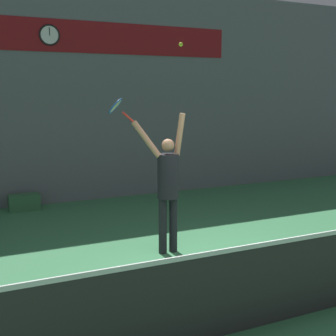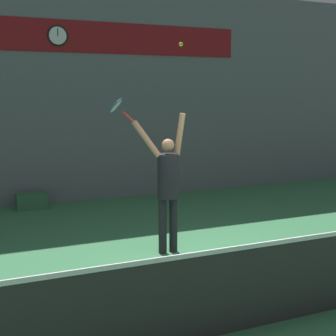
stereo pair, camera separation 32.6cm
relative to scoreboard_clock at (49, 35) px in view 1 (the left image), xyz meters
name	(u,v)px [view 1 (the left image)]	position (x,y,z in m)	size (l,w,h in m)	color
ground_plane	(229,282)	(1.13, -5.56, -3.77)	(18.00, 18.00, 0.00)	#387A4C
back_wall	(100,94)	(1.13, 0.08, -1.27)	(18.00, 0.10, 5.00)	slate
sponsor_banner	(99,38)	(1.13, 0.02, 0.00)	(6.55, 0.02, 0.71)	maroon
scoreboard_clock	(49,35)	(0.00, 0.00, 0.00)	(0.46, 0.04, 0.46)	white
court_net	(288,277)	(1.13, -6.73, -3.27)	(7.30, 0.07, 1.06)	#333333
tennis_player	(168,183)	(0.89, -4.12, -2.64)	(0.80, 0.48, 2.22)	black
tennis_racket	(117,107)	(0.21, -3.73, -1.46)	(0.43, 0.38, 0.38)	red
tennis_ball	(181,44)	(1.08, -4.18, -0.53)	(0.06, 0.06, 0.06)	#CCDB2D
equipment_bag	(24,202)	(-0.76, -0.34, -3.59)	(0.65, 0.32, 0.36)	#33663F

